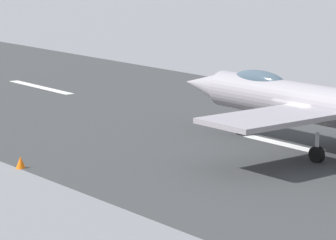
# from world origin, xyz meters

# --- Properties ---
(ground_plane) EXTENTS (400.00, 400.00, 0.00)m
(ground_plane) POSITION_xyz_m (0.00, 0.00, 0.00)
(ground_plane) COLOR slate
(runway_strip) EXTENTS (240.00, 26.00, 0.02)m
(runway_strip) POSITION_xyz_m (-0.02, 0.00, 0.01)
(runway_strip) COLOR #393B3C
(runway_strip) RESTS_ON ground
(fighter_jet) EXTENTS (17.56, 13.96, 5.61)m
(fighter_jet) POSITION_xyz_m (-0.49, 0.01, 2.41)
(fighter_jet) COLOR #958F97
(fighter_jet) RESTS_ON ground
(marker_cone_mid) EXTENTS (0.44, 0.44, 0.55)m
(marker_cone_mid) POSITION_xyz_m (5.07, 12.92, 0.28)
(marker_cone_mid) COLOR orange
(marker_cone_mid) RESTS_ON ground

